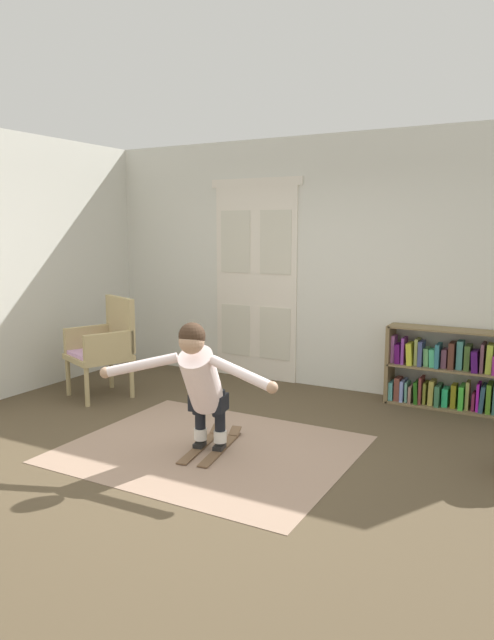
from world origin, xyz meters
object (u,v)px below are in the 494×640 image
(wicker_chair, at_px, (105,344))
(skis_pair, at_px, (212,445))
(person_skier, at_px, (201,378))
(bookshelf, at_px, (467,375))

(wicker_chair, distance_m, skis_pair, 2.11)
(wicker_chair, height_order, person_skier, person_skier)
(bookshelf, xyz_separation_m, skis_pair, (-1.74, -2.13, -0.35))
(bookshelf, distance_m, skis_pair, 2.77)
(bookshelf, bearing_deg, wicker_chair, -159.53)
(bookshelf, xyz_separation_m, person_skier, (-1.70, -2.35, 0.29))
(skis_pair, bearing_deg, bookshelf, 50.71)
(bookshelf, relative_size, skis_pair, 1.88)
(skis_pair, bearing_deg, person_skier, -79.74)
(wicker_chair, bearing_deg, person_skier, -27.39)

